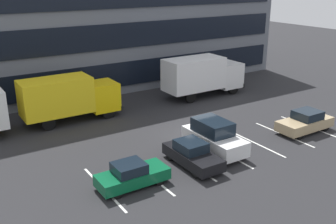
% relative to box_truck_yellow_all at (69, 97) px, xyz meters
% --- Properties ---
extents(ground_plane, '(120.00, 120.00, 0.00)m').
position_rel_box_truck_yellow_all_xyz_m(ground_plane, '(6.33, -7.59, -1.99)').
color(ground_plane, '#262628').
extents(office_building, '(39.58, 12.18, 14.40)m').
position_rel_box_truck_yellow_all_xyz_m(office_building, '(6.33, 10.36, 5.21)').
color(office_building, slate).
rests_on(office_building, ground_plane).
extents(lot_markings, '(16.94, 5.40, 0.01)m').
position_rel_box_truck_yellow_all_xyz_m(lot_markings, '(6.33, -11.01, -1.99)').
color(lot_markings, silver).
rests_on(lot_markings, ground_plane).
extents(box_truck_yellow_all, '(7.63, 2.53, 3.54)m').
position_rel_box_truck_yellow_all_xyz_m(box_truck_yellow_all, '(0.00, 0.00, 0.00)').
color(box_truck_yellow_all, yellow).
rests_on(box_truck_yellow_all, ground_plane).
extents(box_truck_white, '(8.05, 2.67, 3.73)m').
position_rel_box_truck_yellow_all_xyz_m(box_truck_white, '(12.80, -0.25, 0.11)').
color(box_truck_white, white).
rests_on(box_truck_white, ground_plane).
extents(suv_white, '(1.96, 4.62, 2.09)m').
position_rel_box_truck_yellow_all_xyz_m(suv_white, '(5.91, -10.46, -0.98)').
color(suv_white, white).
rests_on(suv_white, ground_plane).
extents(sedan_forest, '(3.93, 1.64, 1.41)m').
position_rel_box_truck_yellow_all_xyz_m(sedan_forest, '(-0.65, -11.57, -1.33)').
color(sedan_forest, '#0C5933').
rests_on(sedan_forest, ground_plane).
extents(sedan_tan, '(4.37, 1.83, 1.56)m').
position_rel_box_truck_yellow_all_xyz_m(sedan_tan, '(13.69, -11.41, -1.25)').
color(sedan_tan, tan).
rests_on(sedan_tan, ground_plane).
extents(sedan_black, '(1.74, 4.16, 1.49)m').
position_rel_box_truck_yellow_all_xyz_m(sedan_black, '(3.57, -11.32, -1.29)').
color(sedan_black, black).
rests_on(sedan_black, ground_plane).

